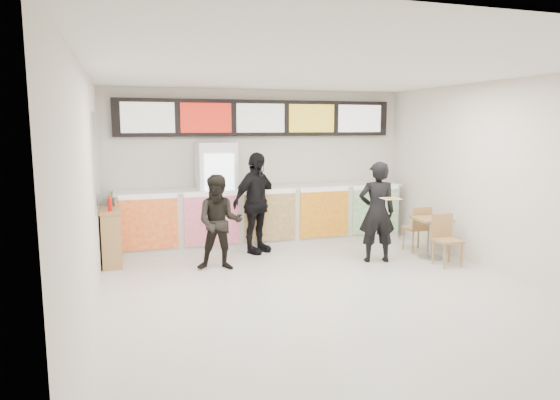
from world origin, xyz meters
name	(u,v)px	position (x,y,z in m)	size (l,w,h in m)	color
floor	(326,295)	(0.00, 0.00, 0.00)	(7.00, 7.00, 0.00)	beige
ceiling	(330,71)	(0.00, 0.00, 3.00)	(7.00, 7.00, 0.00)	white
wall_back	(259,166)	(0.00, 3.50, 1.50)	(6.00, 6.00, 0.00)	silver
wall_left	(87,196)	(-3.00, 0.00, 1.50)	(7.00, 7.00, 0.00)	silver
wall_right	(511,179)	(3.00, 0.00, 1.50)	(7.00, 7.00, 0.00)	silver
service_counter	(265,216)	(0.00, 3.09, 0.57)	(5.56, 0.77, 1.14)	silver
menu_board	(260,118)	(0.00, 3.41, 2.45)	(5.50, 0.14, 0.70)	black
drinks_fridge	(217,196)	(-0.93, 3.11, 1.00)	(0.70, 0.67, 2.00)	white
mirror_panel	(97,160)	(-2.99, 2.45, 1.75)	(0.01, 2.00, 1.50)	#B2B7BF
customer_main	(377,212)	(1.48, 1.34, 0.86)	(0.63, 0.41, 1.71)	black
customer_left	(219,223)	(-1.16, 1.67, 0.77)	(0.75, 0.58, 1.54)	black
customer_mid	(256,203)	(-0.32, 2.55, 0.92)	(1.08, 0.45, 1.84)	black
pizza_slice	(391,198)	(1.48, 0.89, 1.16)	(0.36, 0.36, 0.02)	beige
cafe_table	(431,230)	(2.50, 1.25, 0.49)	(0.61, 1.47, 0.85)	#AF8250
condiment_ledge	(112,236)	(-2.82, 2.50, 0.48)	(0.34, 0.84, 1.12)	#AF8250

